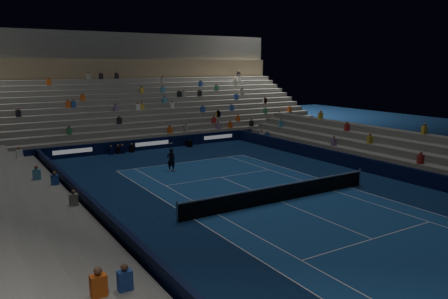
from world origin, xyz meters
name	(u,v)px	position (x,y,z in m)	size (l,w,h in m)	color
ground	(280,202)	(0.00, 0.00, 0.00)	(90.00, 90.00, 0.00)	#0C2249
court_surface	(280,202)	(0.00, 0.00, 0.01)	(10.97, 23.77, 0.01)	navy
sponsor_barrier_far	(152,144)	(0.00, 18.50, 0.50)	(44.00, 0.25, 1.00)	black
sponsor_barrier_east	(393,171)	(9.70, 0.00, 0.50)	(0.25, 37.00, 1.00)	black
sponsor_barrier_west	(110,226)	(-9.70, 0.00, 0.50)	(0.25, 37.00, 1.00)	black
grandstand_main	(117,104)	(0.00, 27.90, 3.38)	(44.00, 15.20, 11.20)	slate
grandstand_east	(426,160)	(13.17, 0.00, 0.92)	(5.00, 37.00, 2.50)	slate
grandstand_west	(25,232)	(-13.17, 0.00, 0.92)	(5.00, 37.00, 2.50)	slate
tennis_net	(281,193)	(0.00, 0.00, 0.50)	(12.90, 0.10, 1.10)	#B2B2B7
tennis_player	(171,160)	(-2.12, 9.79, 0.84)	(0.61, 0.40, 1.68)	black
broadcast_camera	(189,143)	(3.44, 17.76, 0.33)	(0.52, 0.95, 0.64)	black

